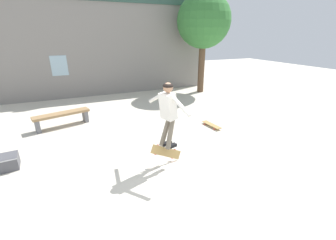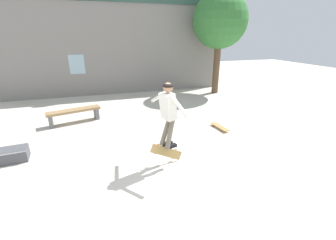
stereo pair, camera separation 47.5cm
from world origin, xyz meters
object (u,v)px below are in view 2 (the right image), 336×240
skater (168,110)px  skateboard_resting (220,127)px  park_bench (74,113)px  skateboard_flipping (166,152)px  tree_right (220,21)px

skater → skateboard_resting: 3.06m
park_bench → skateboard_flipping: bearing=-71.7°
park_bench → skater: bearing=-72.1°
skater → skateboard_flipping: bearing=85.2°
skateboard_flipping → skater: bearing=-82.6°
skateboard_flipping → park_bench: bearing=119.1°
skater → skateboard_resting: (2.27, 1.58, -1.31)m
skater → skateboard_flipping: size_ratio=1.82×
skater → skateboard_flipping: (-0.02, 0.08, -1.08)m
park_bench → skateboard_resting: park_bench is taller
skater → skateboard_resting: size_ratio=1.83×
park_bench → skateboard_flipping: (2.29, -3.49, -0.06)m
skateboard_flipping → skateboard_resting: size_ratio=1.01×
tree_right → skateboard_flipping: tree_right is taller
skater → tree_right: bearing=37.0°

